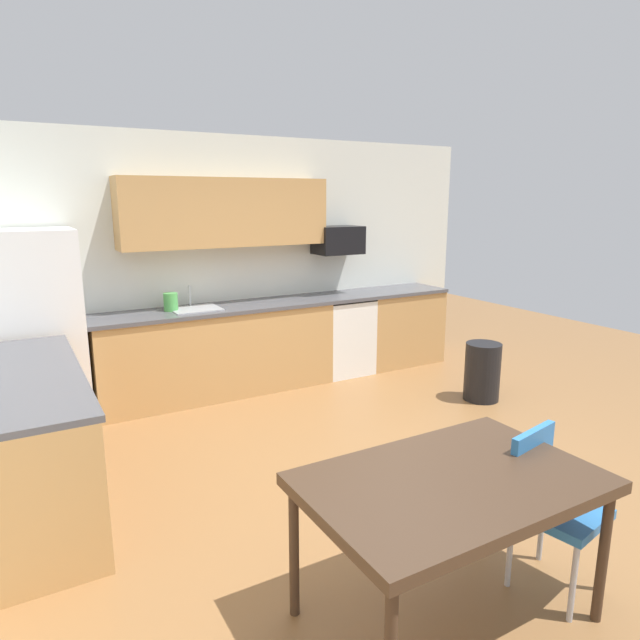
{
  "coord_description": "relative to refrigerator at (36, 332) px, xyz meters",
  "views": [
    {
      "loc": [
        -2.35,
        -3.11,
        2.05
      ],
      "look_at": [
        0.0,
        1.0,
        1.0
      ],
      "focal_mm": 31.04,
      "sensor_mm": 36.0,
      "label": 1
    }
  ],
  "objects": [
    {
      "name": "cabinet_run_left",
      "position": [
        -0.12,
        -1.42,
        -0.45
      ],
      "size": [
        0.6,
        2.0,
        0.9
      ],
      "primitive_type": "cube",
      "color": "tan",
      "rests_on": "ground"
    },
    {
      "name": "cabinet_run_back",
      "position": [
        1.68,
        0.08,
        -0.45
      ],
      "size": [
        2.49,
        0.6,
        0.9
      ],
      "primitive_type": "cube",
      "color": "tan",
      "rests_on": "ground"
    },
    {
      "name": "countertop_left",
      "position": [
        -0.12,
        -1.42,
        0.02
      ],
      "size": [
        0.64,
        2.0,
        0.04
      ],
      "primitive_type": "cube",
      "color": "#4C4C51",
      "rests_on": "cabinet_run_left"
    },
    {
      "name": "countertop_back",
      "position": [
        2.18,
        0.08,
        0.02
      ],
      "size": [
        4.8,
        0.64,
        0.04
      ],
      "primitive_type": "cube",
      "color": "#4C4C51",
      "rests_on": "cabinet_run_back"
    },
    {
      "name": "cabinet_run_back_right",
      "position": [
        4.05,
        0.08,
        -0.45
      ],
      "size": [
        1.06,
        0.6,
        0.9
      ],
      "primitive_type": "cube",
      "color": "tan",
      "rests_on": "ground"
    },
    {
      "name": "wall_back",
      "position": [
        2.18,
        0.43,
        0.45
      ],
      "size": [
        5.8,
        0.1,
        2.7
      ],
      "primitive_type": "cube",
      "color": "silver",
      "rests_on": "ground"
    },
    {
      "name": "dining_table",
      "position": [
        1.55,
        -3.57,
        -0.2
      ],
      "size": [
        1.4,
        0.9,
        0.76
      ],
      "color": "#422D1E",
      "rests_on": "ground"
    },
    {
      "name": "kettle",
      "position": [
        1.23,
        0.13,
        0.12
      ],
      "size": [
        0.14,
        0.14,
        0.2
      ],
      "primitive_type": "cylinder",
      "color": "#4CA54C",
      "rests_on": "countertop_back"
    },
    {
      "name": "refrigerator",
      "position": [
        0.0,
        0.0,
        0.0
      ],
      "size": [
        0.76,
        0.7,
        1.79
      ],
      "primitive_type": "cube",
      "color": "white",
      "rests_on": "ground"
    },
    {
      "name": "upper_cabinets_back",
      "position": [
        1.88,
        0.21,
        1.0
      ],
      "size": [
        2.2,
        0.34,
        0.7
      ],
      "primitive_type": "cube",
      "color": "tan"
    },
    {
      "name": "chair_near_table",
      "position": [
        2.19,
        -3.63,
        -0.39
      ],
      "size": [
        0.47,
        0.47,
        0.85
      ],
      "color": "#2D72B7",
      "rests_on": "ground"
    },
    {
      "name": "sink_faucet",
      "position": [
        1.47,
        0.26,
        0.14
      ],
      "size": [
        0.02,
        0.02,
        0.24
      ],
      "primitive_type": "cylinder",
      "color": "#B2B5BA",
      "rests_on": "countertop_back"
    },
    {
      "name": "microwave",
      "position": [
        3.22,
        0.18,
        0.67
      ],
      "size": [
        0.54,
        0.36,
        0.32
      ],
      "primitive_type": "cube",
      "color": "black"
    },
    {
      "name": "sink_basin",
      "position": [
        1.47,
        0.08,
        -0.02
      ],
      "size": [
        0.48,
        0.4,
        0.14
      ],
      "primitive_type": "cube",
      "color": "#A5A8AD",
      "rests_on": "countertop_back"
    },
    {
      "name": "oven_range",
      "position": [
        3.22,
        0.08,
        -0.44
      ],
      "size": [
        0.6,
        0.6,
        0.91
      ],
      "color": "white",
      "rests_on": "ground"
    },
    {
      "name": "trash_bin",
      "position": [
        3.98,
        -1.44,
        -0.6
      ],
      "size": [
        0.36,
        0.36,
        0.6
      ],
      "primitive_type": "cylinder",
      "color": "black",
      "rests_on": "ground"
    },
    {
      "name": "ground_plane",
      "position": [
        2.18,
        -2.22,
        -0.9
      ],
      "size": [
        12.0,
        12.0,
        0.0
      ],
      "primitive_type": "plane",
      "color": "olive"
    }
  ]
}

